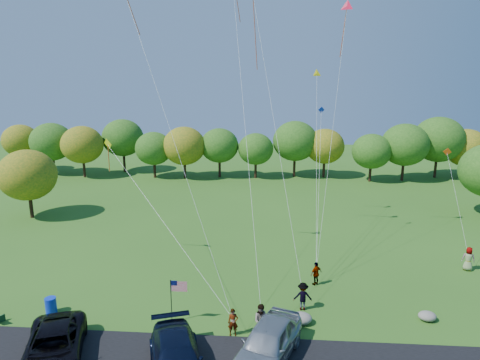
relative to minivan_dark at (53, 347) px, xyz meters
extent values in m
plane|color=#31611B|center=(8.46, 3.80, -0.88)|extent=(140.00, 140.00, 0.00)
cylinder|color=#382014|center=(-25.97, 43.41, 0.38)|extent=(0.36, 0.36, 2.51)
ellipsoid|color=#3A5D17|center=(-25.97, 43.41, 3.37)|extent=(5.34, 5.34, 4.80)
cylinder|color=#382014|center=(-21.99, 41.53, 0.47)|extent=(0.36, 0.36, 2.69)
ellipsoid|color=#3A5D17|center=(-21.99, 41.53, 3.83)|extent=(6.20, 6.20, 5.58)
cylinder|color=#382014|center=(-16.26, 42.26, 0.35)|extent=(0.36, 0.36, 2.46)
ellipsoid|color=#235516|center=(-16.26, 42.26, 3.24)|extent=(5.09, 5.09, 4.58)
cylinder|color=#382014|center=(-10.82, 41.71, 0.67)|extent=(0.36, 0.36, 3.10)
ellipsoid|color=#235516|center=(-10.82, 41.71, 4.36)|extent=(6.59, 6.59, 5.93)
cylinder|color=#382014|center=(-5.94, 41.34, 0.54)|extent=(0.36, 0.36, 2.83)
ellipsoid|color=#3A5D17|center=(-5.94, 41.34, 3.97)|extent=(6.22, 6.22, 5.60)
cylinder|color=#382014|center=(-0.98, 42.00, 0.28)|extent=(0.36, 0.36, 2.32)
ellipsoid|color=#3A5D17|center=(-0.98, 42.00, 3.12)|extent=(5.18, 5.18, 4.66)
cylinder|color=#382014|center=(3.59, 42.04, 0.49)|extent=(0.36, 0.36, 2.75)
ellipsoid|color=#3A5D17|center=(3.59, 42.04, 3.82)|extent=(6.03, 6.03, 5.42)
cylinder|color=#382014|center=(8.87, 43.45, 0.53)|extent=(0.36, 0.36, 2.82)
ellipsoid|color=#235516|center=(8.87, 43.45, 4.11)|extent=(6.68, 6.68, 6.01)
cylinder|color=#382014|center=(14.18, 40.03, 0.59)|extent=(0.36, 0.36, 2.94)
ellipsoid|color=#235516|center=(14.18, 40.03, 4.02)|extent=(6.02, 6.02, 5.42)
cylinder|color=#382014|center=(17.77, 43.25, 0.57)|extent=(0.36, 0.36, 2.90)
ellipsoid|color=#3A5D17|center=(17.77, 43.25, 3.74)|extent=(5.28, 5.28, 4.75)
cylinder|color=#382014|center=(24.23, 40.06, 0.55)|extent=(0.36, 0.36, 2.86)
ellipsoid|color=#235516|center=(24.23, 40.06, 3.89)|extent=(5.85, 5.85, 5.27)
cylinder|color=#382014|center=(28.12, 41.94, 0.56)|extent=(0.36, 0.36, 2.89)
ellipsoid|color=#235516|center=(28.12, 41.94, 3.69)|extent=(5.17, 5.17, 4.65)
cylinder|color=#382014|center=(33.50, 40.12, 0.51)|extent=(0.36, 0.36, 2.77)
ellipsoid|color=#235516|center=(33.50, 40.12, 3.84)|extent=(5.99, 5.99, 5.39)
cylinder|color=#382014|center=(38.47, 43.23, 0.62)|extent=(0.36, 0.36, 3.00)
ellipsoid|color=#235516|center=(38.47, 43.23, 4.31)|extent=(6.73, 6.73, 6.06)
cylinder|color=#382014|center=(-13.54, 21.80, 0.42)|extent=(0.36, 0.36, 2.60)
ellipsoid|color=#3A5D17|center=(-13.54, 21.80, 3.54)|extent=(5.60, 5.60, 5.04)
imported|color=black|center=(0.00, 0.00, 0.00)|extent=(4.48, 6.46, 1.64)
imported|color=black|center=(6.23, -0.49, 0.03)|extent=(4.09, 6.27, 1.69)
imported|color=#A2A7AD|center=(10.51, 0.94, 0.14)|extent=(4.07, 6.04, 1.91)
imported|color=#4C4C59|center=(8.59, 3.00, -0.10)|extent=(0.61, 0.44, 1.56)
imported|color=#4C4C59|center=(10.16, 3.00, 0.07)|extent=(0.94, 0.74, 1.89)
imported|color=#4C4C59|center=(12.58, 6.00, 0.00)|extent=(1.14, 0.66, 1.75)
imported|color=#4C4C59|center=(13.70, 9.30, -0.06)|extent=(1.01, 0.91, 1.64)
imported|color=#4C4C59|center=(25.04, 12.40, 0.01)|extent=(1.00, 0.82, 1.78)
cube|color=#153B1D|center=(-4.90, 3.33, -0.68)|extent=(0.24, 0.42, 0.40)
cylinder|color=#0C2CC1|center=(-2.51, 4.49, -0.39)|extent=(0.65, 0.65, 0.97)
cylinder|color=black|center=(4.95, 4.02, 0.44)|extent=(0.05, 0.05, 2.65)
cube|color=red|center=(5.43, 4.02, 1.40)|extent=(0.95, 0.63, 0.02)
cube|color=navy|center=(5.14, 4.03, 1.59)|extent=(0.38, 0.02, 0.30)
ellipsoid|color=gray|center=(12.37, 4.44, -0.55)|extent=(1.30, 1.01, 0.65)
ellipsoid|color=gray|center=(19.74, 5.30, -0.61)|extent=(1.04, 0.86, 0.54)
cone|color=yellow|center=(13.99, 17.12, 13.23)|extent=(0.80, 0.43, 0.74)
cone|color=#F11137|center=(16.07, 17.28, 18.19)|extent=(1.13, 0.72, 1.01)
cube|color=#D6490F|center=(23.93, 15.51, 7.41)|extent=(0.61, 0.19, 0.60)
cube|color=#FCFF15|center=(-1.24, 11.97, 8.26)|extent=(0.71, 0.48, 0.80)
cube|color=#1430CD|center=(14.95, 21.50, 10.10)|extent=(0.58, 0.16, 0.58)
camera|label=1|loc=(10.51, -17.77, 12.87)|focal=32.00mm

